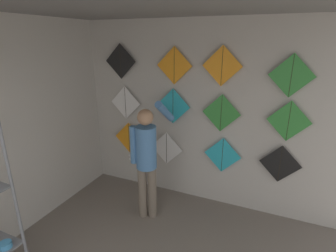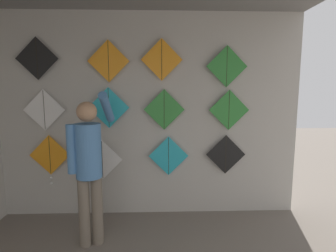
{
  "view_description": "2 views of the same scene",
  "coord_description": "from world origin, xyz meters",
  "px_view_note": "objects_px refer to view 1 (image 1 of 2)",
  "views": [
    {
      "loc": [
        1.13,
        0.11,
        2.51
      ],
      "look_at": [
        -0.34,
        3.48,
        1.28
      ],
      "focal_mm": 28.0,
      "sensor_mm": 36.0,
      "label": 1
    },
    {
      "loc": [
        0.32,
        0.18,
        1.77
      ],
      "look_at": [
        0.43,
        3.48,
        1.31
      ],
      "focal_mm": 28.0,
      "sensor_mm": 36.0,
      "label": 2
    }
  ],
  "objects_px": {
    "kite_2": "(222,155)",
    "kite_8": "(121,61)",
    "kite_7": "(289,121)",
    "kite_5": "(173,106)",
    "kite_0": "(129,139)",
    "shopkeeper": "(147,155)",
    "kite_9": "(174,66)",
    "kite_11": "(291,76)",
    "kite_3": "(280,164)",
    "kite_10": "(222,66)",
    "kite_1": "(167,148)",
    "kite_6": "(221,113)",
    "kite_4": "(125,103)"
  },
  "relations": [
    {
      "from": "kite_3",
      "to": "kite_10",
      "type": "xyz_separation_m",
      "value": [
        -0.89,
        0.0,
        1.29
      ]
    },
    {
      "from": "kite_10",
      "to": "kite_5",
      "type": "bearing_deg",
      "value": 180.0
    },
    {
      "from": "kite_3",
      "to": "kite_10",
      "type": "bearing_deg",
      "value": 180.0
    },
    {
      "from": "kite_2",
      "to": "kite_9",
      "type": "xyz_separation_m",
      "value": [
        -0.79,
        0.0,
        1.29
      ]
    },
    {
      "from": "shopkeeper",
      "to": "kite_5",
      "type": "bearing_deg",
      "value": 62.58
    },
    {
      "from": "kite_3",
      "to": "kite_11",
      "type": "relative_size",
      "value": 1.0
    },
    {
      "from": "kite_1",
      "to": "kite_6",
      "type": "xyz_separation_m",
      "value": [
        0.86,
        0.0,
        0.69
      ]
    },
    {
      "from": "kite_5",
      "to": "kite_8",
      "type": "bearing_deg",
      "value": 180.0
    },
    {
      "from": "kite_0",
      "to": "kite_8",
      "type": "relative_size",
      "value": 1.25
    },
    {
      "from": "kite_5",
      "to": "kite_11",
      "type": "relative_size",
      "value": 1.0
    },
    {
      "from": "kite_2",
      "to": "kite_8",
      "type": "height_order",
      "value": "kite_8"
    },
    {
      "from": "kite_8",
      "to": "kite_9",
      "type": "bearing_deg",
      "value": 0.0
    },
    {
      "from": "kite_11",
      "to": "kite_9",
      "type": "bearing_deg",
      "value": 180.0
    },
    {
      "from": "kite_2",
      "to": "kite_5",
      "type": "relative_size",
      "value": 1.0
    },
    {
      "from": "kite_7",
      "to": "kite_8",
      "type": "relative_size",
      "value": 1.0
    },
    {
      "from": "kite_0",
      "to": "kite_2",
      "type": "xyz_separation_m",
      "value": [
        1.63,
        0.0,
        -0.0
      ]
    },
    {
      "from": "kite_3",
      "to": "kite_9",
      "type": "xyz_separation_m",
      "value": [
        -1.59,
        0.0,
        1.27
      ]
    },
    {
      "from": "kite_1",
      "to": "kite_9",
      "type": "distance_m",
      "value": 1.34
    },
    {
      "from": "kite_4",
      "to": "kite_9",
      "type": "relative_size",
      "value": 1.0
    },
    {
      "from": "kite_8",
      "to": "kite_9",
      "type": "height_order",
      "value": "kite_8"
    },
    {
      "from": "kite_4",
      "to": "kite_7",
      "type": "bearing_deg",
      "value": 0.0
    },
    {
      "from": "kite_2",
      "to": "kite_11",
      "type": "bearing_deg",
      "value": 0.0
    },
    {
      "from": "kite_7",
      "to": "kite_8",
      "type": "distance_m",
      "value": 2.64
    },
    {
      "from": "shopkeeper",
      "to": "kite_11",
      "type": "xyz_separation_m",
      "value": [
        1.69,
        0.7,
        1.09
      ]
    },
    {
      "from": "shopkeeper",
      "to": "kite_1",
      "type": "height_order",
      "value": "shopkeeper"
    },
    {
      "from": "kite_7",
      "to": "kite_8",
      "type": "xyz_separation_m",
      "value": [
        -2.55,
        0.0,
        0.68
      ]
    },
    {
      "from": "kite_0",
      "to": "kite_2",
      "type": "bearing_deg",
      "value": 0.02
    },
    {
      "from": "shopkeeper",
      "to": "kite_1",
      "type": "bearing_deg",
      "value": 71.54
    },
    {
      "from": "kite_1",
      "to": "kite_8",
      "type": "distance_m",
      "value": 1.58
    },
    {
      "from": "kite_7",
      "to": "kite_9",
      "type": "distance_m",
      "value": 1.75
    },
    {
      "from": "kite_6",
      "to": "kite_8",
      "type": "bearing_deg",
      "value": 180.0
    },
    {
      "from": "kite_11",
      "to": "kite_5",
      "type": "bearing_deg",
      "value": 180.0
    },
    {
      "from": "kite_0",
      "to": "kite_7",
      "type": "bearing_deg",
      "value": 0.02
    },
    {
      "from": "kite_8",
      "to": "kite_10",
      "type": "distance_m",
      "value": 1.63
    },
    {
      "from": "kite_2",
      "to": "kite_4",
      "type": "bearing_deg",
      "value": 180.0
    },
    {
      "from": "kite_2",
      "to": "kite_10",
      "type": "relative_size",
      "value": 1.0
    },
    {
      "from": "kite_2",
      "to": "kite_8",
      "type": "bearing_deg",
      "value": 180.0
    },
    {
      "from": "kite_4",
      "to": "shopkeeper",
      "type": "bearing_deg",
      "value": -42.68
    },
    {
      "from": "kite_2",
      "to": "kite_6",
      "type": "relative_size",
      "value": 1.0
    },
    {
      "from": "kite_1",
      "to": "kite_5",
      "type": "xyz_separation_m",
      "value": [
        0.11,
        0.0,
        0.72
      ]
    },
    {
      "from": "kite_4",
      "to": "kite_5",
      "type": "distance_m",
      "value": 0.86
    },
    {
      "from": "kite_3",
      "to": "kite_9",
      "type": "distance_m",
      "value": 2.04
    },
    {
      "from": "kite_1",
      "to": "kite_10",
      "type": "height_order",
      "value": "kite_10"
    },
    {
      "from": "kite_8",
      "to": "kite_10",
      "type": "xyz_separation_m",
      "value": [
        1.63,
        0.0,
        -0.01
      ]
    },
    {
      "from": "kite_7",
      "to": "kite_5",
      "type": "bearing_deg",
      "value": 180.0
    },
    {
      "from": "kite_1",
      "to": "kite_5",
      "type": "bearing_deg",
      "value": 0.0
    },
    {
      "from": "kite_2",
      "to": "kite_7",
      "type": "distance_m",
      "value": 1.05
    },
    {
      "from": "kite_0",
      "to": "kite_11",
      "type": "bearing_deg",
      "value": 0.02
    },
    {
      "from": "kite_2",
      "to": "kite_5",
      "type": "xyz_separation_m",
      "value": [
        -0.81,
        0.0,
        0.67
      ]
    },
    {
      "from": "shopkeeper",
      "to": "kite_8",
      "type": "height_order",
      "value": "kite_8"
    }
  ]
}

